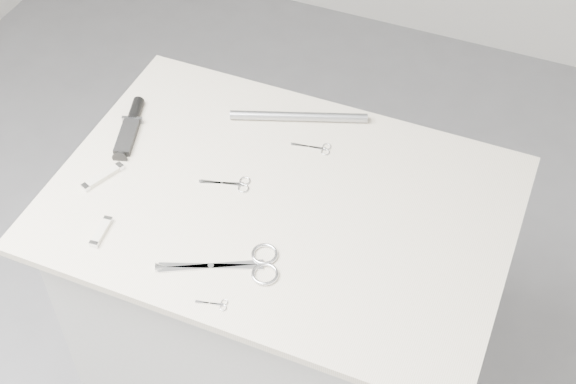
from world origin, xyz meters
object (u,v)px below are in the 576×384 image
at_px(plinth, 282,321).
at_px(pocket_knife_a, 103,176).
at_px(pocket_knife_b, 101,232).
at_px(metal_rail, 299,116).
at_px(sheathed_knife, 131,125).
at_px(tiny_scissors, 216,304).
at_px(embroidery_scissors_b, 317,148).
at_px(large_shears, 246,265).
at_px(embroidery_scissors_a, 234,184).

bearing_deg(plinth, pocket_knife_a, -167.01).
xyz_separation_m(pocket_knife_b, metal_rail, (0.25, 0.49, 0.01)).
height_order(sheathed_knife, metal_rail, metal_rail).
bearing_deg(pocket_knife_a, metal_rail, -20.56).
height_order(pocket_knife_a, pocket_knife_b, pocket_knife_a).
bearing_deg(plinth, tiny_scissors, -91.84).
distance_m(pocket_knife_a, metal_rail, 0.48).
bearing_deg(sheathed_knife, pocket_knife_b, -178.00).
height_order(plinth, tiny_scissors, tiny_scissors).
relative_size(tiny_scissors, pocket_knife_b, 0.79).
distance_m(embroidery_scissors_b, pocket_knife_b, 0.53).
bearing_deg(sheathed_knife, pocket_knife_a, 171.77).
xyz_separation_m(plinth, metal_rail, (-0.06, 0.26, 0.48)).
height_order(large_shears, embroidery_scissors_b, large_shears).
height_order(plinth, pocket_knife_a, pocket_knife_a).
distance_m(plinth, sheathed_knife, 0.64).
distance_m(plinth, pocket_knife_a, 0.62).
bearing_deg(metal_rail, tiny_scissors, -84.69).
bearing_deg(pocket_knife_b, embroidery_scissors_b, -44.86).
bearing_deg(large_shears, embroidery_scissors_b, 63.71).
relative_size(plinth, large_shears, 3.71).
bearing_deg(metal_rail, embroidery_scissors_b, -44.22).
bearing_deg(pocket_knife_a, tiny_scissors, -95.74).
bearing_deg(pocket_knife_a, large_shears, -81.40).
height_order(embroidery_scissors_a, embroidery_scissors_b, same).
xyz_separation_m(tiny_scissors, pocket_knife_b, (-0.30, 0.07, 0.00)).
height_order(embroidery_scissors_a, sheathed_knife, sheathed_knife).
height_order(pocket_knife_b, metal_rail, metal_rail).
bearing_deg(large_shears, pocket_knife_a, 141.02).
bearing_deg(plinth, embroidery_scissors_a, 177.79).
height_order(large_shears, embroidery_scissors_a, large_shears).
relative_size(embroidery_scissors_a, pocket_knife_a, 1.07).
height_order(large_shears, metal_rail, metal_rail).
relative_size(sheathed_knife, metal_rail, 0.57).
relative_size(large_shears, tiny_scissors, 3.77).
height_order(plinth, metal_rail, metal_rail).
distance_m(embroidery_scissors_b, metal_rail, 0.11).
xyz_separation_m(sheathed_knife, pocket_knife_a, (0.03, -0.17, -0.00)).
relative_size(pocket_knife_a, metal_rail, 0.32).
height_order(plinth, large_shears, large_shears).
bearing_deg(pocket_knife_a, embroidery_scissors_b, -33.17).
xyz_separation_m(large_shears, pocket_knife_b, (-0.32, -0.04, 0.00)).
distance_m(embroidery_scissors_a, tiny_scissors, 0.32).
distance_m(sheathed_knife, pocket_knife_a, 0.17).
bearing_deg(plinth, sheathed_knife, 169.00).
height_order(embroidery_scissors_b, sheathed_knife, sheathed_knife).
xyz_separation_m(plinth, pocket_knife_b, (-0.31, -0.23, 0.48)).
bearing_deg(pocket_knife_a, pocket_knife_b, -126.73).
distance_m(large_shears, tiny_scissors, 0.11).
relative_size(plinth, embroidery_scissors_b, 9.58).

